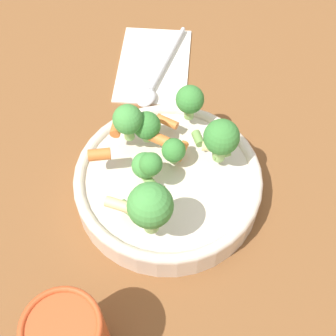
{
  "coord_description": "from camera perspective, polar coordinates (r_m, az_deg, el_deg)",
  "views": [
    {
      "loc": [
        -0.3,
        0.09,
        0.51
      ],
      "look_at": [
        0.0,
        0.0,
        0.05
      ],
      "focal_mm": 50.0,
      "sensor_mm": 36.0,
      "label": 1
    }
  ],
  "objects": [
    {
      "name": "pasta_salad",
      "position": [
        0.53,
        -0.25,
        1.98
      ],
      "size": [
        0.18,
        0.17,
        0.08
      ],
      "color": "#8CB766",
      "rests_on": "bowl"
    },
    {
      "name": "spoon",
      "position": [
        0.71,
        -1.49,
        10.7
      ],
      "size": [
        0.15,
        0.12,
        0.01
      ],
      "rotation": [
        0.0,
        0.0,
        8.79
      ],
      "color": "silver",
      "rests_on": "napkin"
    },
    {
      "name": "napkin",
      "position": [
        0.74,
        -1.75,
        12.56
      ],
      "size": [
        0.19,
        0.16,
        0.01
      ],
      "color": "white",
      "rests_on": "ground_plane"
    },
    {
      "name": "ground_plane",
      "position": [
        0.6,
        0.0,
        -2.91
      ],
      "size": [
        3.0,
        3.0,
        0.0
      ],
      "primitive_type": "plane",
      "color": "brown"
    },
    {
      "name": "bowl",
      "position": [
        0.58,
        0.0,
        -1.72
      ],
      "size": [
        0.23,
        0.23,
        0.04
      ],
      "color": "beige",
      "rests_on": "ground_plane"
    }
  ]
}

